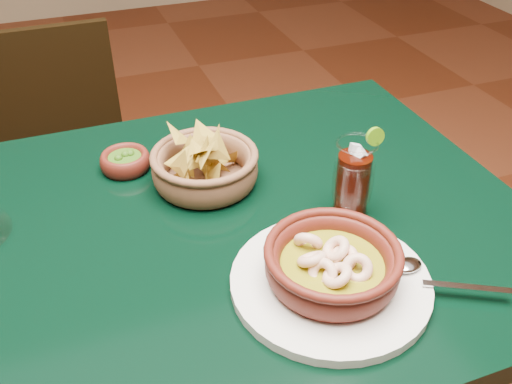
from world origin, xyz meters
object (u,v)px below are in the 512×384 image
object	(u,v)px
chip_basket	(205,166)
cola_drink	(353,180)
shrimp_plate	(332,269)
dining_table	(175,278)
dining_chair	(66,174)

from	to	relation	value
chip_basket	cola_drink	bearing A→B (deg)	-40.58
shrimp_plate	chip_basket	world-z (taller)	chip_basket
dining_table	dining_chair	world-z (taller)	dining_chair
dining_table	cola_drink	world-z (taller)	cola_drink
dining_table	cola_drink	size ratio (longest dim) A/B	7.62
shrimp_plate	chip_basket	size ratio (longest dim) A/B	1.65
chip_basket	cola_drink	size ratio (longest dim) A/B	1.41
dining_table	shrimp_plate	world-z (taller)	shrimp_plate
shrimp_plate	cola_drink	world-z (taller)	cola_drink
shrimp_plate	cola_drink	bearing A→B (deg)	53.18
dining_table	shrimp_plate	size ratio (longest dim) A/B	3.27
chip_basket	cola_drink	distance (m)	0.27
shrimp_plate	dining_chair	bearing A→B (deg)	110.63
shrimp_plate	cola_drink	distance (m)	0.18
chip_basket	dining_table	bearing A→B (deg)	-128.80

